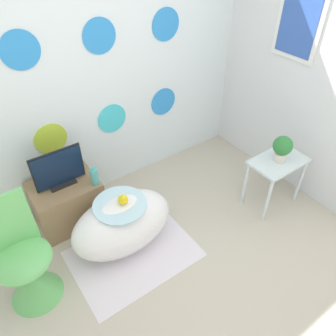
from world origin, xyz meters
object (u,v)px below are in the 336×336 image
object	(u,v)px
chair	(28,271)
vase	(94,176)
bathtub	(122,224)
tv	(59,170)
potted_plant_left	(282,147)

from	to	relation	value
chair	vase	xyz separation A→B (m)	(0.76, 0.41, 0.24)
bathtub	tv	distance (m)	0.70
bathtub	tv	world-z (taller)	tv
chair	potted_plant_left	world-z (taller)	chair
chair	tv	world-z (taller)	chair
tv	potted_plant_left	distance (m)	1.94
potted_plant_left	tv	bearing A→B (deg)	151.38
bathtub	tv	size ratio (longest dim) A/B	2.04
chair	vase	size ratio (longest dim) A/B	4.94
bathtub	vase	distance (m)	0.47
tv	vase	distance (m)	0.30
chair	potted_plant_left	bearing A→B (deg)	-9.25
bathtub	potted_plant_left	distance (m)	1.54
bathtub	potted_plant_left	xyz separation A→B (m)	(1.43, -0.39, 0.41)
bathtub	chair	bearing A→B (deg)	-178.13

